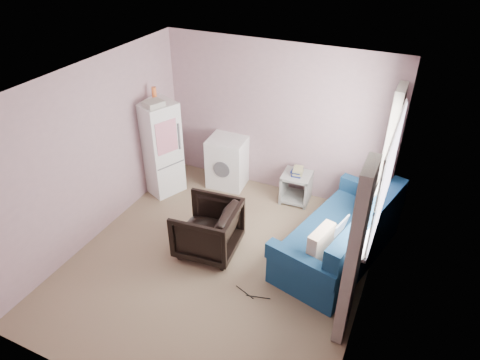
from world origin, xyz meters
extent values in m
cube|color=#8C765C|center=(0.00, 0.00, -0.01)|extent=(3.80, 4.20, 0.02)
cube|color=silver|center=(0.00, 0.00, 2.51)|extent=(3.80, 4.20, 0.02)
cube|color=#AA8690|center=(0.00, 2.11, 1.25)|extent=(3.80, 0.02, 2.50)
cube|color=#AA8690|center=(0.00, -2.11, 1.25)|extent=(3.80, 0.02, 2.50)
cube|color=#AA8690|center=(-1.91, 0.00, 1.25)|extent=(0.02, 4.20, 2.50)
cube|color=#AA8690|center=(1.91, 0.00, 1.25)|extent=(0.02, 4.20, 2.50)
cube|color=white|center=(1.89, 0.70, 1.50)|extent=(0.01, 1.60, 1.20)
imported|color=black|center=(-0.24, 0.17, 0.41)|extent=(0.83, 0.87, 0.83)
cube|color=white|center=(-1.68, 1.24, 0.79)|extent=(0.71, 0.71, 1.58)
cube|color=#55565D|center=(-1.43, 1.13, 0.59)|extent=(0.20, 0.47, 0.02)
cube|color=#55565D|center=(-1.34, 1.31, 1.04)|extent=(0.03, 0.03, 0.45)
cube|color=white|center=(-1.43, 1.10, 1.10)|extent=(0.15, 0.35, 0.54)
cylinder|color=orange|center=(-1.73, 1.31, 1.69)|extent=(0.09, 0.09, 0.22)
cube|color=#B5B5AB|center=(-1.62, 1.11, 1.62)|extent=(0.32, 0.34, 0.08)
cube|color=white|center=(-0.76, 1.87, 0.44)|extent=(0.67, 0.67, 0.88)
cube|color=#55565D|center=(-0.76, 1.85, 0.84)|extent=(0.62, 0.60, 0.05)
cylinder|color=#55565D|center=(-0.73, 1.56, 0.44)|extent=(0.29, 0.05, 0.29)
cube|color=gray|center=(0.48, 1.85, 0.48)|extent=(0.48, 0.48, 0.04)
cube|color=gray|center=(0.48, 1.85, 0.06)|extent=(0.48, 0.48, 0.04)
cube|color=gray|center=(0.28, 1.84, 0.25)|extent=(0.07, 0.45, 0.50)
cube|color=gray|center=(0.69, 1.87, 0.25)|extent=(0.07, 0.45, 0.50)
cube|color=navy|center=(0.48, 1.85, 0.51)|extent=(0.16, 0.23, 0.03)
cube|color=#979265|center=(0.49, 1.85, 0.54)|extent=(0.18, 0.24, 0.03)
cube|color=navy|center=(0.47, 1.86, 0.57)|extent=(0.15, 0.22, 0.03)
cube|color=#979265|center=(0.49, 1.85, 0.60)|extent=(0.18, 0.24, 0.03)
cube|color=navy|center=(1.42, 0.80, 0.22)|extent=(1.41, 2.18, 0.45)
cube|color=navy|center=(1.79, 0.71, 0.69)|extent=(0.68, 2.00, 0.49)
cube|color=navy|center=(1.19, -0.14, 0.56)|extent=(0.96, 0.38, 0.22)
cube|color=navy|center=(1.66, 1.75, 0.56)|extent=(0.96, 0.38, 0.22)
cube|color=beige|center=(1.32, 0.16, 0.67)|extent=(0.24, 0.47, 0.45)
cube|color=beige|center=(1.63, 1.42, 0.67)|extent=(0.24, 0.47, 0.45)
cube|color=gray|center=(1.31, 0.71, 0.46)|extent=(0.34, 0.42, 0.02)
cube|color=silver|center=(1.44, 0.68, 0.59)|extent=(0.15, 0.37, 0.24)
cube|color=white|center=(1.82, 0.70, 0.87)|extent=(0.14, 1.70, 0.04)
cube|color=white|center=(1.87, 0.70, 0.90)|extent=(0.02, 1.68, 0.05)
cube|color=white|center=(1.87, 0.70, 1.50)|extent=(0.02, 1.68, 0.05)
cube|color=white|center=(1.87, 0.70, 2.10)|extent=(0.02, 1.68, 0.05)
cube|color=white|center=(1.87, -0.10, 1.50)|extent=(0.02, 0.05, 1.20)
cube|color=white|center=(1.87, 0.43, 1.50)|extent=(0.02, 0.05, 1.20)
cube|color=white|center=(1.87, 0.97, 1.50)|extent=(0.02, 0.05, 1.20)
cube|color=white|center=(1.87, 1.50, 1.50)|extent=(0.02, 0.05, 1.20)
cube|color=beige|center=(1.78, -0.38, 1.10)|extent=(0.12, 0.46, 2.18)
cube|color=beige|center=(1.78, 1.78, 1.10)|extent=(0.12, 0.46, 2.18)
cylinder|color=black|center=(0.74, -0.35, 0.01)|extent=(0.30, 0.09, 0.01)
cylinder|color=black|center=(0.56, -0.35, 0.01)|extent=(0.29, 0.12, 0.01)
camera|label=1|loc=(2.09, -3.82, 4.09)|focal=32.00mm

